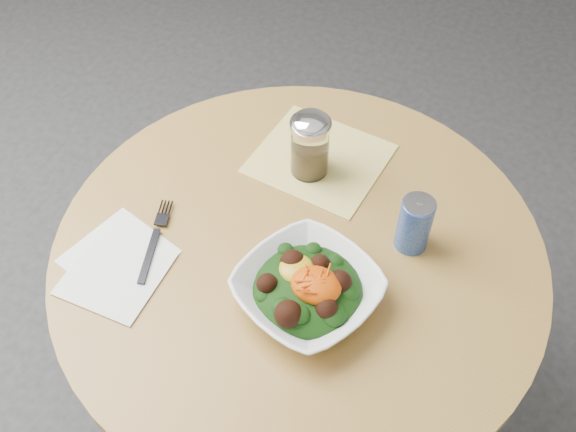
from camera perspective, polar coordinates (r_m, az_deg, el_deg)
The scene contains 8 objects.
ground at distance 1.83m, azimuth 0.63°, elevation -16.76°, with size 6.00×6.00×0.00m, color #2C2C2E.
table at distance 1.33m, azimuth 0.83°, elevation -7.70°, with size 0.90×0.90×0.75m.
cloth_napkin at distance 1.31m, azimuth 2.81°, elevation 5.11°, with size 0.25×0.23×0.00m, color #DBB70B.
paper_napkins at distance 1.18m, azimuth -14.94°, elevation -4.21°, with size 0.20×0.22×0.00m.
salad_bowl at distance 1.08m, azimuth 1.77°, elevation -6.48°, with size 0.30×0.30×0.09m.
fork at distance 1.20m, azimuth -11.69°, elevation -1.88°, with size 0.07×0.19×0.00m.
spice_shaker at distance 1.24m, azimuth 1.96°, elevation 6.30°, with size 0.08×0.08×0.14m.
beverage_can at distance 1.15m, azimuth 11.18°, elevation -0.69°, with size 0.06×0.06×0.12m.
Camera 1 is at (0.24, -0.65, 1.69)m, focal length 40.00 mm.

